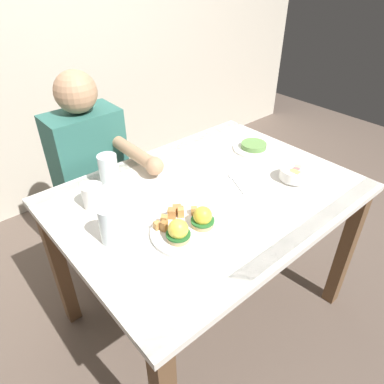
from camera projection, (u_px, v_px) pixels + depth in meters
The scene contains 11 objects.
ground_plane at pixel (205, 307), 1.86m from camera, with size 6.00×6.00×0.00m, color brown.
back_wall at pixel (37, 3), 2.06m from camera, with size 4.80×0.10×2.60m, color beige.
dining_table at pixel (208, 212), 1.50m from camera, with size 1.20×0.90×0.74m.
eggs_benedict_plate at pixel (188, 227), 1.22m from camera, with size 0.27×0.27×0.09m.
fruit_bowl at pixel (294, 174), 1.50m from camera, with size 0.12×0.12×0.06m.
coffee_mug at pixel (94, 195), 1.33m from camera, with size 0.11×0.08×0.09m.
fork at pixel (236, 182), 1.50m from camera, with size 0.08×0.15×0.00m.
water_glass_near at pixel (109, 173), 1.45m from camera, with size 0.08×0.08×0.14m.
water_glass_far at pixel (110, 228), 1.17m from camera, with size 0.07×0.07×0.14m.
side_plate at pixel (254, 147), 1.74m from camera, with size 0.20×0.20×0.04m.
diner_person at pixel (94, 171), 1.75m from camera, with size 0.34×0.54×1.14m.
Camera 1 is at (-0.83, -0.85, 1.56)m, focal length 32.91 mm.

